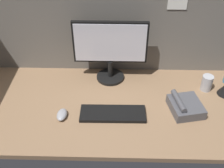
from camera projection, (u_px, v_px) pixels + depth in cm
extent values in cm
cube|color=#8C6B4C|center=(106.00, 104.00, 167.55)|extent=(180.00, 80.00, 3.00)
cube|color=slate|center=(108.00, 26.00, 176.60)|extent=(180.00, 5.00, 63.34)
cylinder|color=black|center=(110.00, 77.00, 185.31)|extent=(18.00, 18.00, 1.80)
cylinder|color=black|center=(110.00, 69.00, 181.36)|extent=(3.20, 3.20, 11.00)
cube|color=black|center=(110.00, 42.00, 170.27)|extent=(46.08, 2.40, 27.50)
cube|color=silver|center=(110.00, 43.00, 169.17)|extent=(43.68, 0.60, 25.10)
cube|color=black|center=(113.00, 114.00, 157.66)|extent=(37.15, 13.43, 2.00)
ellipsoid|color=#99999E|center=(62.00, 115.00, 156.03)|extent=(6.09, 9.88, 3.40)
cylinder|color=#B2B2B7|center=(207.00, 83.00, 173.33)|extent=(6.80, 6.80, 10.15)
cube|color=#4C4C51|center=(186.00, 107.00, 159.59)|extent=(20.55, 22.10, 5.60)
cylinder|color=#4C4C51|center=(179.00, 101.00, 156.97)|extent=(6.66, 17.39, 3.20)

